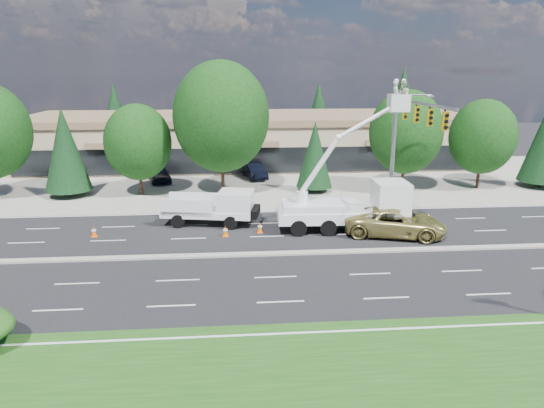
{
  "coord_description": "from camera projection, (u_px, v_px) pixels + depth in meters",
  "views": [
    {
      "loc": [
        -2.02,
        -26.28,
        10.31
      ],
      "look_at": [
        0.27,
        2.37,
        2.4
      ],
      "focal_mm": 32.0,
      "sensor_mm": 36.0,
      "label": 1
    }
  ],
  "objects": [
    {
      "name": "bucket_truck",
      "position": [
        357.0,
        198.0,
        32.04
      ],
      "size": [
        9.45,
        3.03,
        9.84
      ],
      "rotation": [
        0.0,
        0.0,
        -0.03
      ],
      "color": "white",
      "rests_on": "ground"
    },
    {
      "name": "tree_front_c",
      "position": [
        138.0,
        142.0,
        40.59
      ],
      "size": [
        5.59,
        5.59,
        7.76
      ],
      "color": "#332114",
      "rests_on": "ground"
    },
    {
      "name": "minivan",
      "position": [
        395.0,
        222.0,
        31.23
      ],
      "size": [
        7.02,
        4.62,
        1.79
      ],
      "primitive_type": "imported",
      "rotation": [
        0.0,
        0.0,
        1.3
      ],
      "color": "#9D904C",
      "rests_on": "ground"
    },
    {
      "name": "traffic_cone_a",
      "position": [
        94.0,
        231.0,
        31.15
      ],
      "size": [
        0.4,
        0.4,
        0.7
      ],
      "color": "#EB5B07",
      "rests_on": "ground"
    },
    {
      "name": "utility_pickup",
      "position": [
        215.0,
        211.0,
        33.5
      ],
      "size": [
        6.53,
        3.36,
        2.38
      ],
      "rotation": [
        0.0,
        0.0,
        -0.18
      ],
      "color": "white",
      "rests_on": "ground"
    },
    {
      "name": "tree_front_g",
      "position": [
        483.0,
        137.0,
        42.86
      ],
      "size": [
        5.76,
        5.76,
        8.0
      ],
      "color": "#332114",
      "rests_on": "ground"
    },
    {
      "name": "road_median",
      "position": [
        271.0,
        254.0,
        28.13
      ],
      "size": [
        120.0,
        0.55,
        0.12
      ],
      "primitive_type": "cube",
      "color": "gray",
      "rests_on": "ground"
    },
    {
      "name": "grass_verge",
      "position": [
        302.0,
        401.0,
        15.65
      ],
      "size": [
        140.0,
        10.0,
        0.01
      ],
      "primitive_type": "cube",
      "color": "#1B4413",
      "rests_on": "ground"
    },
    {
      "name": "concrete_apron",
      "position": [
        255.0,
        180.0,
        47.37
      ],
      "size": [
        140.0,
        22.0,
        0.01
      ],
      "primitive_type": "cube",
      "color": "gray",
      "rests_on": "ground"
    },
    {
      "name": "strip_mall",
      "position": [
        251.0,
        138.0,
        56.2
      ],
      "size": [
        50.4,
        15.4,
        5.5
      ],
      "color": "tan",
      "rests_on": "ground"
    },
    {
      "name": "tree_back_d",
      "position": [
        402.0,
        104.0,
        68.66
      ],
      "size": [
        5.5,
        5.5,
        10.84
      ],
      "color": "#332114",
      "rests_on": "ground"
    },
    {
      "name": "signal_mast",
      "position": [
        405.0,
        133.0,
        34.08
      ],
      "size": [
        2.76,
        10.16,
        9.0
      ],
      "color": "gray",
      "rests_on": "ground"
    },
    {
      "name": "tree_front_f",
      "position": [
        406.0,
        132.0,
        42.19
      ],
      "size": [
        6.36,
        6.36,
        8.83
      ],
      "color": "#332114",
      "rests_on": "ground"
    },
    {
      "name": "parked_car_west",
      "position": [
        159.0,
        174.0,
        46.53
      ],
      "size": [
        3.04,
        4.83,
        1.53
      ],
      "primitive_type": "imported",
      "rotation": [
        0.0,
        0.0,
        0.29
      ],
      "color": "black",
      "rests_on": "ground"
    },
    {
      "name": "tree_back_c",
      "position": [
        318.0,
        112.0,
        68.02
      ],
      "size": [
        4.5,
        4.5,
        8.86
      ],
      "color": "#332114",
      "rests_on": "ground"
    },
    {
      "name": "tree_front_b",
      "position": [
        65.0,
        149.0,
        40.26
      ],
      "size": [
        3.8,
        3.8,
        7.5
      ],
      "color": "#332114",
      "rests_on": "ground"
    },
    {
      "name": "ground",
      "position": [
        271.0,
        255.0,
        28.15
      ],
      "size": [
        140.0,
        140.0,
        0.0
      ],
      "primitive_type": "plane",
      "color": "black",
      "rests_on": "ground"
    },
    {
      "name": "tree_back_a",
      "position": [
        115.0,
        114.0,
        65.88
      ],
      "size": [
        4.44,
        4.44,
        8.75
      ],
      "color": "#332114",
      "rests_on": "ground"
    },
    {
      "name": "tree_front_d",
      "position": [
        221.0,
        117.0,
        40.58
      ],
      "size": [
        8.11,
        8.11,
        11.25
      ],
      "color": "#332114",
      "rests_on": "ground"
    },
    {
      "name": "traffic_cone_d",
      "position": [
        363.0,
        227.0,
        32.01
      ],
      "size": [
        0.4,
        0.4,
        0.7
      ],
      "color": "#EB5B07",
      "rests_on": "ground"
    },
    {
      "name": "tree_back_b",
      "position": [
        218.0,
        109.0,
        66.83
      ],
      "size": [
        4.9,
        4.9,
        9.65
      ],
      "color": "#332114",
      "rests_on": "ground"
    },
    {
      "name": "traffic_cone_b",
      "position": [
        225.0,
        231.0,
        31.2
      ],
      "size": [
        0.4,
        0.4,
        0.7
      ],
      "color": "#EB5B07",
      "rests_on": "ground"
    },
    {
      "name": "parked_car_east",
      "position": [
        254.0,
        171.0,
        48.1
      ],
      "size": [
        2.63,
        4.76,
        1.49
      ],
      "primitive_type": "imported",
      "rotation": [
        0.0,
        0.0,
        0.25
      ],
      "color": "black",
      "rests_on": "ground"
    },
    {
      "name": "traffic_cone_c",
      "position": [
        260.0,
        228.0,
        31.9
      ],
      "size": [
        0.4,
        0.4,
        0.7
      ],
      "color": "#EB5B07",
      "rests_on": "ground"
    },
    {
      "name": "tree_front_e",
      "position": [
        315.0,
        154.0,
        42.07
      ],
      "size": [
        3.13,
        3.13,
        6.18
      ],
      "color": "#332114",
      "rests_on": "ground"
    }
  ]
}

